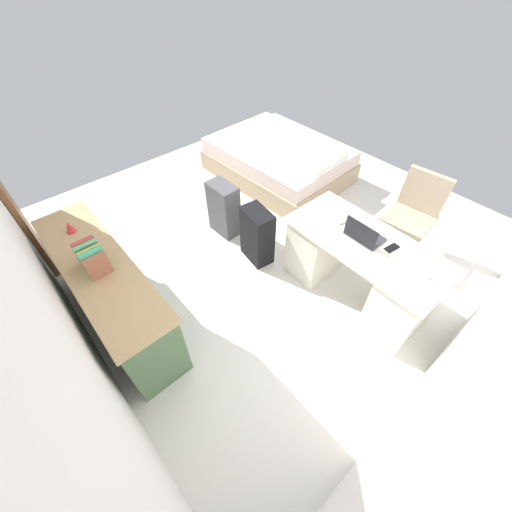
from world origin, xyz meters
name	(u,v)px	position (x,y,z in m)	size (l,w,h in m)	color
ground_plane	(268,242)	(0.00, 0.00, 0.00)	(5.29, 5.29, 0.00)	silver
desk	(358,268)	(-1.11, -0.12, 0.38)	(1.45, 0.68, 0.72)	silver
office_chair	(409,221)	(-1.07, -1.05, 0.42)	(0.52, 0.52, 0.94)	black
credenza	(111,292)	(0.17, 1.76, 0.38)	(1.80, 0.48, 0.76)	#4C6B47
bed	(279,160)	(0.97, -1.11, 0.24)	(1.96, 1.48, 0.58)	tan
suitcase_black	(257,236)	(-0.09, 0.26, 0.32)	(0.36, 0.22, 0.64)	black
suitcase_spare_grey	(224,209)	(0.50, 0.25, 0.33)	(0.36, 0.22, 0.65)	#4C4C51
laptop	(363,235)	(-1.05, -0.11, 0.77)	(0.31, 0.23, 0.21)	#333338
computer_mouse	(342,221)	(-0.79, -0.16, 0.74)	(0.06, 0.10, 0.03)	white
cell_phone_near_laptop	(392,248)	(-1.29, -0.21, 0.73)	(0.07, 0.14, 0.01)	black
desk_lamp	(435,254)	(-1.62, -0.11, 0.98)	(0.16, 0.11, 0.34)	silver
book_row	(91,257)	(0.14, 1.76, 0.86)	(0.28, 0.17, 0.23)	#975B42
figurine_small	(69,227)	(0.68, 1.76, 0.81)	(0.08, 0.08, 0.11)	red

